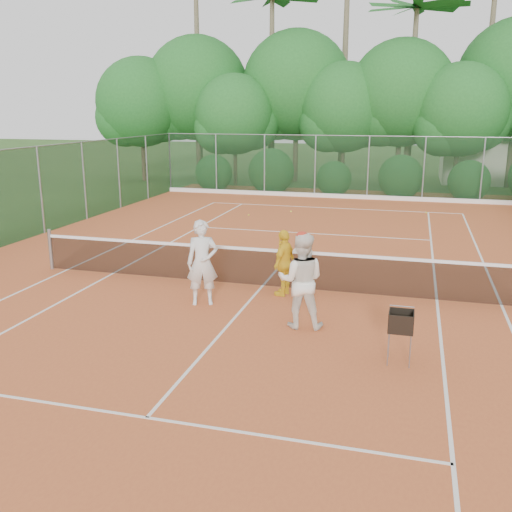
{
  "coord_description": "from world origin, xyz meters",
  "views": [
    {
      "loc": [
        3.4,
        -12.95,
        4.25
      ],
      "look_at": [
        0.17,
        -1.2,
        1.1
      ],
      "focal_mm": 40.0,
      "sensor_mm": 36.0,
      "label": 1
    }
  ],
  "objects": [
    {
      "name": "clay_court",
      "position": [
        0.0,
        0.0,
        0.01
      ],
      "size": [
        18.0,
        36.0,
        0.02
      ],
      "primitive_type": "cube",
      "color": "#C65D2D",
      "rests_on": "ground"
    },
    {
      "name": "ball_hopper",
      "position": [
        3.37,
        -3.59,
        0.75
      ],
      "size": [
        0.4,
        0.4,
        0.92
      ],
      "rotation": [
        0.0,
        0.0,
        0.16
      ],
      "color": "gray",
      "rests_on": "clay_court"
    },
    {
      "name": "fence_back",
      "position": [
        0.0,
        15.0,
        1.52
      ],
      "size": [
        18.07,
        0.07,
        3.0
      ],
      "color": "#19381E",
      "rests_on": "clay_court"
    },
    {
      "name": "player_yellow",
      "position": [
        0.65,
        -0.49,
        0.8
      ],
      "size": [
        0.57,
        0.97,
        1.55
      ],
      "primitive_type": "imported",
      "rotation": [
        0.0,
        0.0,
        -1.8
      ],
      "color": "yellow",
      "rests_on": "clay_court"
    },
    {
      "name": "stray_ball_b",
      "position": [
        -1.49,
        10.39,
        0.05
      ],
      "size": [
        0.07,
        0.07,
        0.07
      ],
      "primitive_type": "sphere",
      "color": "#D5E735",
      "rests_on": "clay_court"
    },
    {
      "name": "stray_ball_a",
      "position": [
        -2.98,
        9.1,
        0.05
      ],
      "size": [
        0.07,
        0.07,
        0.07
      ],
      "primitive_type": "sphere",
      "color": "yellow",
      "rests_on": "clay_court"
    },
    {
      "name": "tennis_net",
      "position": [
        0.0,
        0.0,
        0.53
      ],
      "size": [
        11.97,
        0.1,
        1.1
      ],
      "color": "gray",
      "rests_on": "clay_court"
    },
    {
      "name": "player_center_grp",
      "position": [
        1.41,
        -2.37,
        0.98
      ],
      "size": [
        1.01,
        0.83,
        1.95
      ],
      "color": "white",
      "rests_on": "clay_court"
    },
    {
      "name": "ground",
      "position": [
        0.0,
        0.0,
        0.0
      ],
      "size": [
        120.0,
        120.0,
        0.0
      ],
      "primitive_type": "plane",
      "color": "#2A4C1B",
      "rests_on": "ground"
    },
    {
      "name": "tropical_treeline",
      "position": [
        1.43,
        20.22,
        5.11
      ],
      "size": [
        32.1,
        8.49,
        15.03
      ],
      "color": "brown",
      "rests_on": "ground"
    },
    {
      "name": "stray_ball_c",
      "position": [
        4.02,
        11.61,
        0.05
      ],
      "size": [
        0.07,
        0.07,
        0.07
      ],
      "primitive_type": "sphere",
      "color": "#CADA32",
      "rests_on": "clay_court"
    },
    {
      "name": "player_white",
      "position": [
        -0.95,
        -1.6,
        0.97
      ],
      "size": [
        0.81,
        0.68,
        1.9
      ],
      "primitive_type": "imported",
      "rotation": [
        0.0,
        0.0,
        0.37
      ],
      "color": "silver",
      "rests_on": "clay_court"
    },
    {
      "name": "court_markings",
      "position": [
        0.0,
        0.0,
        0.02
      ],
      "size": [
        11.03,
        23.83,
        0.01
      ],
      "color": "white",
      "rests_on": "clay_court"
    }
  ]
}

